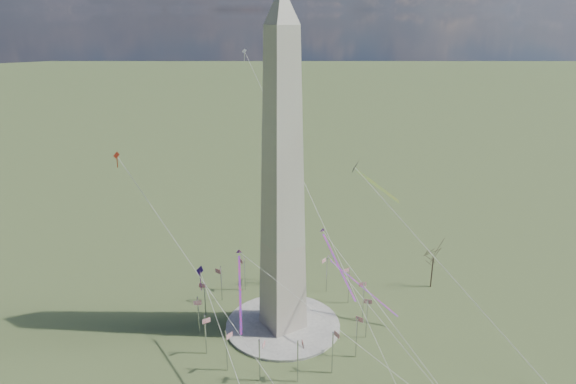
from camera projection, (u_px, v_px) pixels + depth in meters
ground at (283, 326)px, 162.23m from camera, size 2000.00×2000.00×0.00m
plaza at (283, 325)px, 162.10m from camera, size 36.00×36.00×0.80m
washington_monument at (282, 182)px, 146.16m from camera, size 15.56×15.56×100.00m
flagpole_ring at (283, 306)px, 159.79m from camera, size 54.40×54.40×13.00m
tree_near at (434, 256)px, 181.21m from camera, size 9.85×9.85×17.23m
kite_delta_black at (358, 170)px, 173.02m from camera, size 15.37×14.73×14.27m
kite_diamond_purple at (200, 273)px, 152.70m from camera, size 1.69×2.73×8.65m
kite_streamer_left at (333, 255)px, 153.08m from camera, size 4.05×21.18×14.57m
kite_streamer_mid at (240, 280)px, 139.10m from camera, size 10.34×19.26×14.32m
kite_streamer_right at (351, 277)px, 164.02m from camera, size 14.30×21.47×16.83m
kite_small_red at (117, 157)px, 151.83m from camera, size 1.62×1.76×4.89m
kite_small_white at (244, 52)px, 178.59m from camera, size 1.13×1.69×4.17m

